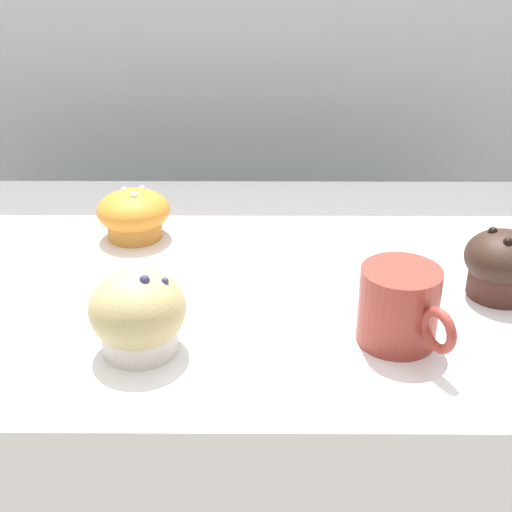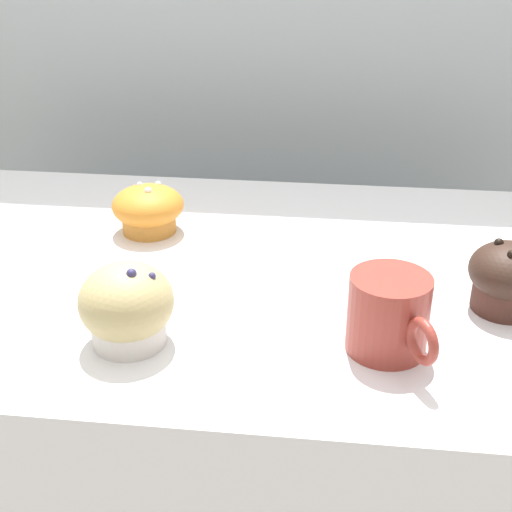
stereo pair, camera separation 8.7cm
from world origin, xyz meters
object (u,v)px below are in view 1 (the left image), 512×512
at_px(muffin_front_center, 138,314).
at_px(muffin_back_left, 134,214).
at_px(muffin_back_right, 503,264).
at_px(coffee_cup, 400,305).

height_order(muffin_front_center, muffin_back_left, muffin_front_center).
relative_size(muffin_front_center, muffin_back_left, 1.00).
distance_m(muffin_front_center, muffin_back_right, 0.44).
xyz_separation_m(muffin_front_center, muffin_back_left, (-0.05, 0.28, -0.01)).
relative_size(muffin_front_center, muffin_back_right, 1.09).
distance_m(muffin_front_center, muffin_back_left, 0.29).
relative_size(muffin_front_center, coffee_cup, 0.83).
distance_m(muffin_back_right, coffee_cup, 0.18).
bearing_deg(muffin_front_center, muffin_back_left, 100.02).
xyz_separation_m(muffin_front_center, coffee_cup, (0.28, 0.02, 0.00)).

